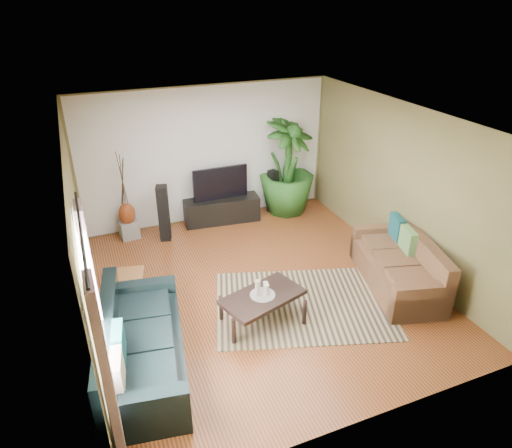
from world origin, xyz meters
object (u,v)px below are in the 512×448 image
sofa_left (143,341)px  speaker_left (164,213)px  sofa_right (398,262)px  side_table (129,288)px  speaker_right (273,192)px  television (220,183)px  pedestal (129,229)px  coffee_table (262,309)px  tv_stand (222,210)px  vase (127,214)px  potted_plant (287,166)px

sofa_left → speaker_left: 3.34m
sofa_left → sofa_right: bearing=-76.5°
side_table → sofa_left: bearing=-91.1°
speaker_left → speaker_right: speaker_left is taller
sofa_left → television: (2.17, 3.54, 0.41)m
pedestal → sofa_right: bearing=-41.0°
sofa_left → coffee_table: (1.70, 0.26, -0.19)m
tv_stand → pedestal: tv_stand is taller
tv_stand → pedestal: size_ratio=4.50×
sofa_right → pedestal: (-3.71, 3.22, -0.26)m
television → tv_stand: bearing=-90.0°
sofa_right → vase: size_ratio=4.54×
coffee_table → tv_stand: (0.47, 3.26, 0.02)m
coffee_table → pedestal: coffee_table is taller
vase → speaker_right: bearing=0.0°
side_table → tv_stand: bearing=44.0°
sofa_left → tv_stand: bearing=-22.6°
coffee_table → side_table: size_ratio=2.34×
speaker_right → speaker_left: bearing=170.8°
coffee_table → speaker_right: (1.61, 3.28, 0.23)m
speaker_left → speaker_right: bearing=24.3°
potted_plant → vase: 3.33m
speaker_left → speaker_right: size_ratio=1.17×
sofa_left → speaker_left: bearing=-7.3°
speaker_left → side_table: speaker_left is taller
tv_stand → television: size_ratio=1.36×
sofa_right → speaker_left: speaker_left is taller
television → vase: size_ratio=2.58×
speaker_right → pedestal: size_ratio=2.77×
tv_stand → speaker_left: 1.30m
tv_stand → pedestal: (-1.85, 0.02, -0.08)m
sofa_right → pedestal: 4.92m
tv_stand → speaker_left: size_ratio=1.39×
speaker_right → tv_stand: bearing=163.6°
vase → pedestal: bearing=0.0°
sofa_left → potted_plant: potted_plant is taller
sofa_right → side_table: sofa_right is taller
coffee_table → speaker_left: size_ratio=1.04×
television → speaker_left: television is taller
speaker_right → vase: 3.00m
pedestal → sofa_left: bearing=-95.0°
potted_plant → vase: bearing=179.1°
sofa_right → vase: (-3.71, 3.22, 0.06)m
television → side_table: size_ratio=2.29×
television → potted_plant: size_ratio=0.55×
sofa_left → vase: bearing=4.0°
vase → potted_plant: bearing=-0.9°
sofa_right → tv_stand: 3.71m
speaker_right → vase: bearing=162.6°
television → vase: (-1.85, 0.00, -0.34)m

